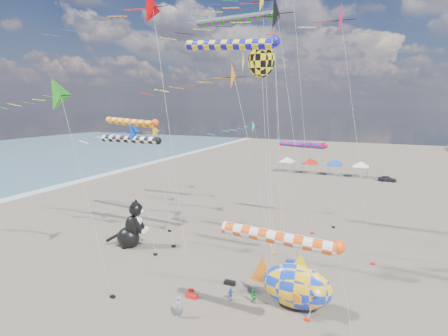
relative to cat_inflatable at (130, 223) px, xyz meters
name	(u,v)px	position (x,y,z in m)	size (l,w,h in m)	color
delta_kite_0	(143,135)	(-2.67, 6.41, 8.49)	(9.91, 1.77, 12.24)	#FF9C0C
delta_kite_1	(53,98)	(0.49, -8.42, 12.45)	(11.67, 2.54, 16.47)	#228A1E
delta_kite_2	(264,17)	(13.65, 0.66, 18.75)	(14.21, 2.84, 22.92)	black
delta_kite_3	(340,24)	(18.93, 5.59, 18.72)	(12.45, 2.69, 22.82)	#F0103E
delta_kite_4	(241,2)	(10.42, 4.06, 21.06)	(12.68, 2.52, 25.12)	yellow
delta_kite_6	(139,6)	(6.12, -5.17, 18.94)	(14.06, 2.86, 23.13)	#CB0305
delta_kite_7	(229,81)	(11.91, -2.30, 13.73)	(11.59, 2.14, 17.64)	orange
delta_kite_8	(125,135)	(0.62, -0.74, 9.12)	(8.66, 2.03, 12.95)	blue
delta_kite_9	(243,130)	(6.94, 14.20, 8.84)	(9.86, 1.71, 12.60)	#1ABFC8
windsock_0	(133,123)	(-3.17, 5.34, 9.91)	(8.53, 0.86, 12.89)	#EC4713
windsock_1	(133,140)	(-0.42, 1.63, 8.37)	(8.58, 0.76, 11.31)	black
windsock_2	(284,239)	(18.17, -9.19, 4.61)	(8.21, 0.78, 7.54)	#F24F11
windsock_3	(238,20)	(8.17, 9.07, 20.77)	(10.26, 0.88, 23.79)	#1A7C16
windsock_4	(305,145)	(14.71, 14.23, 7.20)	(7.02, 0.72, 10.14)	#D10E3E
windsock_5	(234,46)	(12.04, -1.62, 16.36)	(8.89, 0.81, 19.36)	#1312B8
angelfish_kite	(259,63)	(13.44, 0.24, 15.23)	(3.74, 3.02, 19.21)	yellow
cat_inflatable	(130,223)	(0.00, 0.00, 0.00)	(3.71, 1.85, 5.01)	black
fish_inflatable	(296,286)	(17.99, -4.38, -0.68)	(6.71, 3.16, 4.36)	#1438CA
person_adult	(179,307)	(10.93, -8.55, -1.73)	(0.57, 0.37, 1.55)	gray
child_green	(254,297)	(15.02, -4.85, -1.95)	(0.54, 0.42, 1.11)	#1E8131
child_blue	(230,294)	(13.30, -5.12, -2.00)	(0.59, 0.24, 1.00)	blue
kite_bag_0	(291,262)	(16.06, 2.86, -2.35)	(0.90, 0.44, 0.30)	#122AB9
kite_bag_1	(192,296)	(10.49, -6.00, -2.35)	(0.90, 0.44, 0.30)	red
kite_bag_3	(230,283)	(12.35, -3.00, -2.35)	(0.90, 0.44, 0.30)	black
tent_row	(323,160)	(12.40, 46.88, 0.65)	(19.20, 4.20, 3.80)	silver
parked_car	(387,179)	(24.83, 44.88, -1.95)	(1.31, 3.25, 1.11)	#26262D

